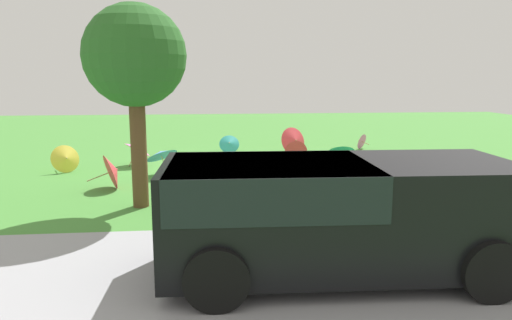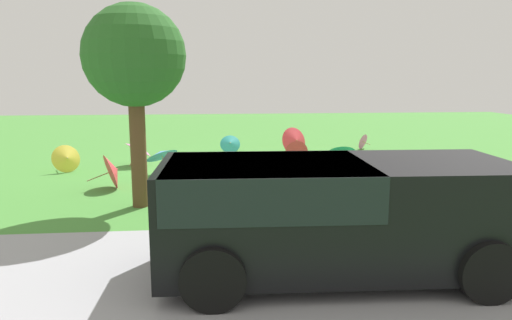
{
  "view_description": "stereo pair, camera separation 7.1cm",
  "coord_description": "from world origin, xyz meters",
  "px_view_note": "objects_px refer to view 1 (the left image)",
  "views": [
    {
      "loc": [
        0.67,
        13.36,
        2.64
      ],
      "look_at": [
        -0.5,
        1.94,
        0.6
      ],
      "focal_mm": 33.42,
      "sensor_mm": 36.0,
      "label": 1
    },
    {
      "loc": [
        0.6,
        13.36,
        2.64
      ],
      "look_at": [
        -0.5,
        1.94,
        0.6
      ],
      "focal_mm": 33.42,
      "sensor_mm": 36.0,
      "label": 2
    }
  ],
  "objects_px": {
    "park_bench": "(249,175)",
    "parasol_red_1": "(296,151)",
    "parasol_teal_1": "(340,151)",
    "parasol_orange_0": "(447,165)",
    "parasol_pink_3": "(360,141)",
    "parasol_blue_0": "(161,154)",
    "parasol_red_0": "(114,171)",
    "parasol_pink_1": "(327,175)",
    "parasol_teal_0": "(229,143)",
    "parasol_yellow_0": "(66,159)",
    "parasol_pink_2": "(139,148)",
    "van_dark": "(326,208)",
    "parasol_red_2": "(294,141)",
    "parasol_orange_2": "(398,181)",
    "shade_tree": "(135,58)"
  },
  "relations": [
    {
      "from": "parasol_pink_3",
      "to": "parasol_red_2",
      "type": "distance_m",
      "value": 2.84
    },
    {
      "from": "parasol_pink_1",
      "to": "parasol_pink_3",
      "type": "relative_size",
      "value": 1.43
    },
    {
      "from": "parasol_pink_3",
      "to": "parasol_orange_2",
      "type": "relative_size",
      "value": 0.7
    },
    {
      "from": "van_dark",
      "to": "parasol_red_1",
      "type": "distance_m",
      "value": 8.41
    },
    {
      "from": "van_dark",
      "to": "parasol_teal_1",
      "type": "bearing_deg",
      "value": -107.24
    },
    {
      "from": "parasol_pink_2",
      "to": "parasol_orange_0",
      "type": "bearing_deg",
      "value": 153.8
    },
    {
      "from": "parasol_red_1",
      "to": "parasol_orange_2",
      "type": "distance_m",
      "value": 4.84
    },
    {
      "from": "shade_tree",
      "to": "parasol_red_2",
      "type": "distance_m",
      "value": 7.83
    },
    {
      "from": "parasol_teal_1",
      "to": "parasol_blue_0",
      "type": "relative_size",
      "value": 0.76
    },
    {
      "from": "park_bench",
      "to": "parasol_teal_1",
      "type": "height_order",
      "value": "park_bench"
    },
    {
      "from": "parasol_teal_0",
      "to": "parasol_pink_2",
      "type": "height_order",
      "value": "parasol_pink_2"
    },
    {
      "from": "parasol_yellow_0",
      "to": "parasol_pink_2",
      "type": "xyz_separation_m",
      "value": [
        -1.85,
        -0.83,
        0.15
      ]
    },
    {
      "from": "parasol_pink_3",
      "to": "parasol_yellow_0",
      "type": "bearing_deg",
      "value": 19.66
    },
    {
      "from": "park_bench",
      "to": "parasol_blue_0",
      "type": "distance_m",
      "value": 3.23
    },
    {
      "from": "parasol_teal_1",
      "to": "parasol_orange_0",
      "type": "height_order",
      "value": "parasol_orange_0"
    },
    {
      "from": "parasol_pink_2",
      "to": "parasol_orange_0",
      "type": "xyz_separation_m",
      "value": [
        -7.61,
        3.75,
        0.04
      ]
    },
    {
      "from": "parasol_orange_0",
      "to": "parasol_yellow_0",
      "type": "bearing_deg",
      "value": -17.1
    },
    {
      "from": "parasol_teal_1",
      "to": "park_bench",
      "type": "bearing_deg",
      "value": 46.27
    },
    {
      "from": "shade_tree",
      "to": "parasol_red_0",
      "type": "bearing_deg",
      "value": -63.05
    },
    {
      "from": "parasol_yellow_0",
      "to": "parasol_pink_2",
      "type": "bearing_deg",
      "value": -155.78
    },
    {
      "from": "parasol_teal_0",
      "to": "park_bench",
      "type": "bearing_deg",
      "value": 91.49
    },
    {
      "from": "parasol_orange_0",
      "to": "parasol_blue_0",
      "type": "height_order",
      "value": "parasol_blue_0"
    },
    {
      "from": "parasol_yellow_0",
      "to": "parasol_pink_3",
      "type": "distance_m",
      "value": 10.02
    },
    {
      "from": "parasol_pink_2",
      "to": "parasol_red_1",
      "type": "bearing_deg",
      "value": -179.05
    },
    {
      "from": "parasol_pink_1",
      "to": "shade_tree",
      "type": "bearing_deg",
      "value": 10.38
    },
    {
      "from": "shade_tree",
      "to": "van_dark",
      "type": "bearing_deg",
      "value": 128.63
    },
    {
      "from": "parasol_pink_1",
      "to": "parasol_pink_3",
      "type": "xyz_separation_m",
      "value": [
        -2.85,
        -6.37,
        -0.12
      ]
    },
    {
      "from": "parasol_red_2",
      "to": "parasol_pink_1",
      "type": "bearing_deg",
      "value": 87.61
    },
    {
      "from": "parasol_pink_1",
      "to": "parasol_blue_0",
      "type": "bearing_deg",
      "value": -30.34
    },
    {
      "from": "van_dark",
      "to": "parasol_red_2",
      "type": "xyz_separation_m",
      "value": [
        -1.36,
        -9.72,
        -0.43
      ]
    },
    {
      "from": "parasol_yellow_0",
      "to": "parasol_pink_3",
      "type": "xyz_separation_m",
      "value": [
        -9.44,
        -3.37,
        -0.1
      ]
    },
    {
      "from": "parasol_orange_0",
      "to": "parasol_blue_0",
      "type": "bearing_deg",
      "value": -17.98
    },
    {
      "from": "parasol_pink_1",
      "to": "parasol_blue_0",
      "type": "height_order",
      "value": "parasol_blue_0"
    },
    {
      "from": "parasol_teal_1",
      "to": "parasol_red_2",
      "type": "xyz_separation_m",
      "value": [
        0.92,
        -2.36,
        -0.02
      ]
    },
    {
      "from": "parasol_orange_0",
      "to": "parasol_teal_0",
      "type": "bearing_deg",
      "value": -50.92
    },
    {
      "from": "parasol_teal_0",
      "to": "parasol_pink_3",
      "type": "distance_m",
      "value": 4.81
    },
    {
      "from": "park_bench",
      "to": "parasol_red_1",
      "type": "xyz_separation_m",
      "value": [
        -1.79,
        -4.01,
        -0.11
      ]
    },
    {
      "from": "shade_tree",
      "to": "parasol_blue_0",
      "type": "bearing_deg",
      "value": -92.44
    },
    {
      "from": "parasol_red_0",
      "to": "parasol_pink_3",
      "type": "xyz_separation_m",
      "value": [
        -7.76,
        -5.47,
        -0.14
      ]
    },
    {
      "from": "van_dark",
      "to": "parasol_red_2",
      "type": "relative_size",
      "value": 4.43
    },
    {
      "from": "parasol_orange_0",
      "to": "parasol_pink_3",
      "type": "xyz_separation_m",
      "value": [
        0.03,
        -6.28,
        -0.29
      ]
    },
    {
      "from": "parasol_blue_0",
      "to": "parasol_red_0",
      "type": "bearing_deg",
      "value": 55.29
    },
    {
      "from": "park_bench",
      "to": "parasol_teal_0",
      "type": "xyz_separation_m",
      "value": [
        0.16,
        -6.14,
        -0.15
      ]
    },
    {
      "from": "parasol_teal_0",
      "to": "parasol_pink_1",
      "type": "height_order",
      "value": "parasol_teal_0"
    },
    {
      "from": "parasol_red_0",
      "to": "parasol_pink_2",
      "type": "distance_m",
      "value": 2.94
    },
    {
      "from": "van_dark",
      "to": "parasol_pink_2",
      "type": "bearing_deg",
      "value": -66.48
    },
    {
      "from": "parasol_pink_2",
      "to": "parasol_red_2",
      "type": "bearing_deg",
      "value": -163.33
    },
    {
      "from": "parasol_red_1",
      "to": "parasol_teal_0",
      "type": "bearing_deg",
      "value": -47.47
    },
    {
      "from": "parasol_orange_2",
      "to": "parasol_red_2",
      "type": "distance_m",
      "value": 6.15
    },
    {
      "from": "shade_tree",
      "to": "parasol_pink_1",
      "type": "bearing_deg",
      "value": -169.62
    }
  ]
}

